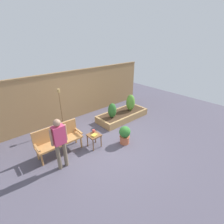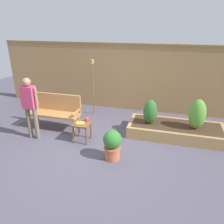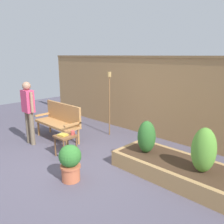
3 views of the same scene
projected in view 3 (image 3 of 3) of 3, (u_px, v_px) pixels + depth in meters
ground_plane at (71, 164)px, 4.76m from camera, size 14.00×14.00×0.00m
fence_back at (148, 96)px, 6.31m from camera, size 8.40×0.14×2.16m
garden_bench at (60, 119)px, 6.07m from camera, size 1.44×0.48×0.94m
side_table at (66, 139)px, 5.04m from camera, size 0.40×0.40×0.48m
cup_on_table at (73, 133)px, 5.05m from camera, size 0.13×0.09×0.09m
book_on_table at (63, 135)px, 5.00m from camera, size 0.22×0.19×0.03m
potted_boxwood at (70, 162)px, 4.05m from camera, size 0.40×0.40×0.66m
raised_planter_bed at (178, 169)px, 4.22m from camera, size 2.40×1.00×0.30m
shrub_near_bench at (147, 137)px, 4.52m from camera, size 0.35×0.35×0.64m
shrub_far_corner at (204, 150)px, 3.74m from camera, size 0.39×0.39×0.76m
tiki_torch at (109, 93)px, 6.22m from camera, size 0.10×0.10×1.74m
person_by_bench at (28, 107)px, 5.63m from camera, size 0.47×0.20×1.56m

